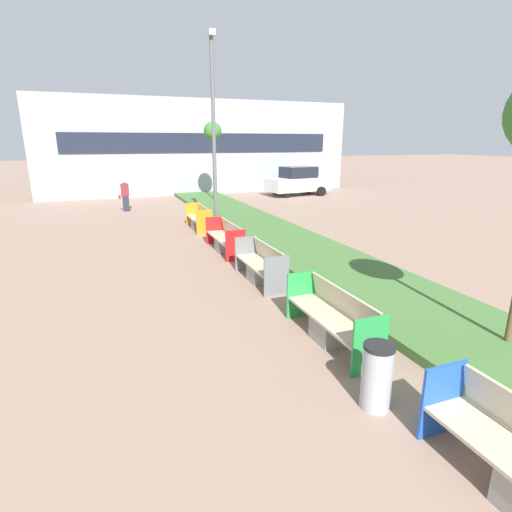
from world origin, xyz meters
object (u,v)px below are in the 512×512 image
object	(u,v)px
pedestrian_walking	(125,195)
street_lamp_post	(214,126)
bench_orange_frame	(199,220)
bench_red_frame	(226,240)
litter_bin	(377,376)
bench_green_frame	(332,321)
bench_grey_frame	(261,267)
parked_car_distant	(298,181)
sapling_tree_far	(213,132)

from	to	relation	value
pedestrian_walking	street_lamp_post	bearing A→B (deg)	-62.53
bench_orange_frame	pedestrian_walking	distance (m)	6.17
bench_red_frame	litter_bin	distance (m)	8.29
bench_green_frame	bench_grey_frame	size ratio (longest dim) A/B	1.08
bench_red_frame	street_lamp_post	xyz separation A→B (m)	(0.61, 3.31, 3.62)
bench_red_frame	bench_orange_frame	bearing A→B (deg)	90.07
street_lamp_post	pedestrian_walking	distance (m)	7.42
bench_grey_frame	street_lamp_post	size ratio (longest dim) A/B	0.29
pedestrian_walking	bench_grey_frame	bearing A→B (deg)	-78.64
parked_car_distant	bench_grey_frame	bearing A→B (deg)	-128.01
street_lamp_post	pedestrian_walking	world-z (taller)	street_lamp_post
sapling_tree_far	pedestrian_walking	size ratio (longest dim) A/B	2.81
bench_red_frame	sapling_tree_far	xyz separation A→B (m)	(2.59, 10.80, 3.55)
bench_red_frame	sapling_tree_far	distance (m)	11.66
bench_grey_frame	street_lamp_post	world-z (taller)	street_lamp_post
bench_green_frame	bench_orange_frame	distance (m)	10.09
litter_bin	parked_car_distant	bearing A→B (deg)	65.82
bench_red_frame	parked_car_distant	xyz separation A→B (m)	(8.58, 11.83, 0.54)
bench_orange_frame	sapling_tree_far	bearing A→B (deg)	70.13
pedestrian_walking	bench_green_frame	bearing A→B (deg)	-81.02
street_lamp_post	sapling_tree_far	size ratio (longest dim) A/B	1.61
sapling_tree_far	pedestrian_walking	distance (m)	6.15
bench_red_frame	pedestrian_walking	bearing A→B (deg)	105.02
bench_grey_frame	pedestrian_walking	size ratio (longest dim) A/B	1.32
bench_green_frame	bench_red_frame	distance (m)	6.46
bench_green_frame	sapling_tree_far	bearing A→B (deg)	81.47
bench_orange_frame	street_lamp_post	bearing A→B (deg)	-27.41
bench_green_frame	sapling_tree_far	size ratio (longest dim) A/B	0.51
litter_bin	sapling_tree_far	distance (m)	19.62
bench_grey_frame	sapling_tree_far	size ratio (longest dim) A/B	0.47
pedestrian_walking	litter_bin	bearing A→B (deg)	-83.37
litter_bin	bench_grey_frame	bearing A→B (deg)	85.12
bench_green_frame	parked_car_distant	distance (m)	20.21
bench_red_frame	pedestrian_walking	xyz separation A→B (m)	(-2.48, 9.26, 0.43)
bench_green_frame	parked_car_distant	world-z (taller)	parked_car_distant
bench_orange_frame	pedestrian_walking	world-z (taller)	pedestrian_walking
litter_bin	pedestrian_walking	size ratio (longest dim) A/B	0.57
bench_green_frame	street_lamp_post	size ratio (longest dim) A/B	0.32
bench_red_frame	street_lamp_post	distance (m)	4.94
sapling_tree_far	bench_green_frame	bearing A→B (deg)	-98.53
bench_grey_frame	bench_orange_frame	world-z (taller)	same
street_lamp_post	sapling_tree_far	xyz separation A→B (m)	(1.98, 7.49, -0.07)
litter_bin	bench_orange_frame	bearing A→B (deg)	87.88
bench_green_frame	bench_orange_frame	size ratio (longest dim) A/B	1.15
bench_orange_frame	litter_bin	bearing A→B (deg)	-92.12
street_lamp_post	bench_red_frame	bearing A→B (deg)	-100.43
bench_green_frame	street_lamp_post	world-z (taller)	street_lamp_post
bench_grey_frame	pedestrian_walking	distance (m)	12.60
parked_car_distant	bench_orange_frame	bearing A→B (deg)	-144.41
bench_grey_frame	bench_orange_frame	distance (m)	6.72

